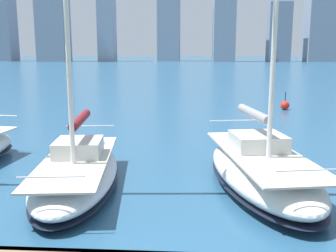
{
  "coord_description": "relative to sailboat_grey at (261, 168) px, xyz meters",
  "views": [
    {
      "loc": [
        -0.39,
        6.07,
        4.7
      ],
      "look_at": [
        0.43,
        -6.79,
        2.2
      ],
      "focal_mm": 42.0,
      "sensor_mm": 36.0,
      "label": 1
    }
  ],
  "objects": [
    {
      "name": "sailboat_grey",
      "position": [
        0.0,
        0.0,
        0.0
      ],
      "size": [
        4.18,
        8.17,
        10.28
      ],
      "color": "white",
      "rests_on": "ground"
    },
    {
      "name": "sailboat_maroon",
      "position": [
        6.32,
        0.36,
        -0.08
      ],
      "size": [
        3.49,
        7.82,
        11.5
      ],
      "color": "silver",
      "rests_on": "ground"
    },
    {
      "name": "channel_buoy",
      "position": [
        -4.99,
        -18.56,
        -0.36
      ],
      "size": [
        0.7,
        0.7,
        1.4
      ],
      "color": "red",
      "rests_on": "ground"
    },
    {
      "name": "city_skyline",
      "position": [
        7.87,
        -155.67,
        19.23
      ],
      "size": [
        173.1,
        20.13,
        51.49
      ],
      "color": "#8993A2",
      "rests_on": "ground"
    }
  ]
}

